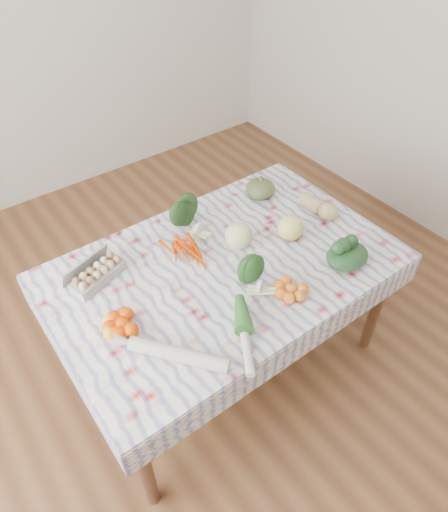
{
  "coord_description": "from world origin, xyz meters",
  "views": [
    {
      "loc": [
        -0.94,
        -1.27,
        2.3
      ],
      "look_at": [
        0.0,
        0.0,
        0.82
      ],
      "focal_mm": 32.0,
      "sensor_mm": 36.0,
      "label": 1
    }
  ],
  "objects": [
    {
      "name": "tablecloth",
      "position": [
        0.0,
        0.0,
        0.76
      ],
      "size": [
        1.66,
        1.06,
        0.01
      ],
      "primitive_type": "cube",
      "color": "silver",
      "rests_on": "dining_table"
    },
    {
      "name": "leek",
      "position": [
        -0.19,
        -0.4,
        0.78
      ],
      "size": [
        0.23,
        0.34,
        0.04
      ],
      "primitive_type": "cylinder",
      "rotation": [
        1.57,
        0.0,
        -0.55
      ],
      "color": "silver",
      "rests_on": "tablecloth"
    },
    {
      "name": "mandarin_cluster",
      "position": [
        0.13,
        -0.33,
        0.79
      ],
      "size": [
        0.24,
        0.24,
        0.06
      ],
      "primitive_type": "cube",
      "rotation": [
        0.0,
        0.0,
        0.3
      ],
      "color": "orange",
      "rests_on": "tablecloth"
    },
    {
      "name": "carrot_bunch",
      "position": [
        -0.12,
        0.16,
        0.78
      ],
      "size": [
        0.23,
        0.21,
        0.04
      ],
      "primitive_type": "cube",
      "rotation": [
        0.0,
        0.0,
        -0.09
      ],
      "color": "#D43800",
      "rests_on": "tablecloth"
    },
    {
      "name": "ground",
      "position": [
        0.0,
        0.0,
        0.0
      ],
      "size": [
        4.5,
        4.5,
        0.0
      ],
      "primitive_type": "plane",
      "color": "brown",
      "rests_on": "ground"
    },
    {
      "name": "dining_table",
      "position": [
        0.0,
        0.0,
        0.68
      ],
      "size": [
        1.6,
        1.0,
        0.75
      ],
      "color": "brown",
      "rests_on": "ground"
    },
    {
      "name": "kale_bunch",
      "position": [
        0.01,
        0.31,
        0.84
      ],
      "size": [
        0.21,
        0.2,
        0.15
      ],
      "primitive_type": "ellipsoid",
      "rotation": [
        0.0,
        0.0,
        0.31
      ],
      "color": "#1A3816",
      "rests_on": "tablecloth"
    },
    {
      "name": "broccoli",
      "position": [
        -0.02,
        -0.2,
        0.82
      ],
      "size": [
        0.23,
        0.23,
        0.12
      ],
      "primitive_type": "ellipsoid",
      "rotation": [
        0.0,
        0.0,
        0.65
      ],
      "color": "#1A4A19",
      "rests_on": "tablecloth"
    },
    {
      "name": "cabbage",
      "position": [
        0.14,
        0.07,
        0.83
      ],
      "size": [
        0.16,
        0.16,
        0.14
      ],
      "primitive_type": "sphere",
      "rotation": [
        0.0,
        0.0,
        0.17
      ],
      "color": "#C4DD8E",
      "rests_on": "tablecloth"
    },
    {
      "name": "butternut_squash",
      "position": [
        0.66,
        0.02,
        0.81
      ],
      "size": [
        0.12,
        0.23,
        0.1
      ],
      "primitive_type": "ellipsoid",
      "rotation": [
        0.0,
        0.0,
        0.09
      ],
      "color": "tan",
      "rests_on": "tablecloth"
    },
    {
      "name": "wall_back",
      "position": [
        0.0,
        2.25,
        1.4
      ],
      "size": [
        4.0,
        0.04,
        2.8
      ],
      "primitive_type": "cube",
      "color": "silver",
      "rests_on": "ground"
    },
    {
      "name": "egg_carton",
      "position": [
        -0.53,
        0.26,
        0.8
      ],
      "size": [
        0.29,
        0.19,
        0.07
      ],
      "primitive_type": "cube",
      "rotation": [
        0.0,
        0.0,
        0.31
      ],
      "color": "#9E9E99",
      "rests_on": "tablecloth"
    },
    {
      "name": "grapefruit",
      "position": [
        0.39,
        -0.04,
        0.83
      ],
      "size": [
        0.14,
        0.14,
        0.13
      ],
      "primitive_type": "sphere",
      "rotation": [
        0.0,
        0.0,
        0.09
      ],
      "color": "#EADD6D",
      "rests_on": "tablecloth"
    },
    {
      "name": "orange_cluster",
      "position": [
        -0.57,
        -0.06,
        0.8
      ],
      "size": [
        0.25,
        0.25,
        0.07
      ],
      "primitive_type": "cube",
      "rotation": [
        0.0,
        0.0,
        -0.25
      ],
      "color": "#F14D01",
      "rests_on": "tablecloth"
    },
    {
      "name": "daikon",
      "position": [
        -0.47,
        -0.32,
        0.79
      ],
      "size": [
        0.31,
        0.38,
        0.06
      ],
      "primitive_type": "cylinder",
      "rotation": [
        1.57,
        0.0,
        0.66
      ],
      "color": "beige",
      "rests_on": "tablecloth"
    },
    {
      "name": "kabocha_squash",
      "position": [
        0.5,
        0.33,
        0.82
      ],
      "size": [
        0.2,
        0.2,
        0.11
      ],
      "primitive_type": "ellipsoid",
      "rotation": [
        0.0,
        0.0,
        -0.19
      ],
      "color": "#485A2C",
      "rests_on": "tablecloth"
    },
    {
      "name": "spinach_bag",
      "position": [
        0.48,
        -0.34,
        0.81
      ],
      "size": [
        0.25,
        0.21,
        0.1
      ],
      "primitive_type": "ellipsoid",
      "rotation": [
        0.0,
        0.0,
        -0.16
      ],
      "color": "#163419",
      "rests_on": "tablecloth"
    }
  ]
}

